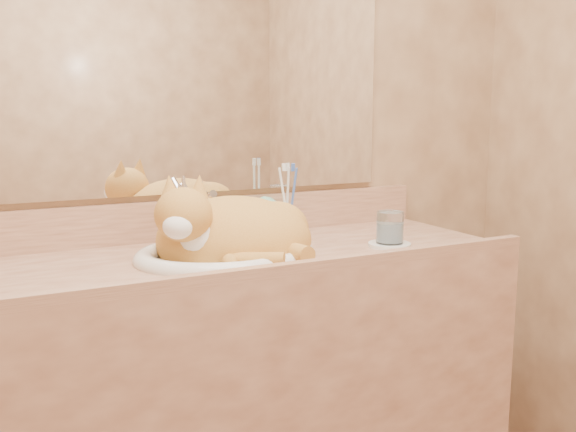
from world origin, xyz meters
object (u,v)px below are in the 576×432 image
water_glass (390,227)px  toothbrush_cup (289,220)px  soap_dispenser (239,215)px  cat (228,230)px  sink_basin (226,230)px  vanity_counter (223,406)px

water_glass → toothbrush_cup: bearing=130.1°
toothbrush_cup → soap_dispenser: bearing=-173.0°
toothbrush_cup → water_glass: bearing=-49.9°
soap_dispenser → water_glass: soap_dispenser is taller
cat → water_glass: 0.46m
sink_basin → water_glass: size_ratio=5.28×
sink_basin → water_glass: bearing=-8.4°
vanity_counter → toothbrush_cup: size_ratio=13.58×
sink_basin → toothbrush_cup: (0.26, 0.16, -0.02)m
vanity_counter → cat: 0.50m
toothbrush_cup → vanity_counter: bearing=-153.7°
sink_basin → soap_dispenser: size_ratio=2.77×
soap_dispenser → vanity_counter: bearing=-112.6°
cat → water_glass: bearing=12.3°
vanity_counter → soap_dispenser: soap_dispenser is taller
cat → toothbrush_cup: (0.25, 0.14, -0.02)m
vanity_counter → toothbrush_cup: 0.57m
vanity_counter → sink_basin: size_ratio=3.37×
toothbrush_cup → water_glass: 0.31m
vanity_counter → cat: bearing=-22.8°
toothbrush_cup → sink_basin: bearing=-149.5°
sink_basin → toothbrush_cup: sink_basin is taller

